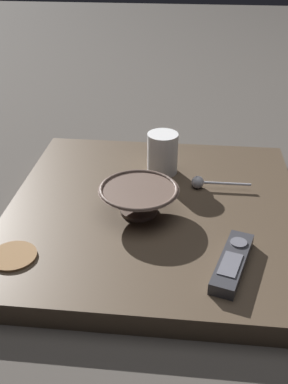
% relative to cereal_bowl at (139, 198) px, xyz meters
% --- Properties ---
extents(ground_plane, '(6.00, 6.00, 0.00)m').
position_rel_cereal_bowl_xyz_m(ground_plane, '(0.03, 0.03, -0.08)').
color(ground_plane, '#47423D').
extents(table, '(0.63, 0.65, 0.04)m').
position_rel_cereal_bowl_xyz_m(table, '(0.03, 0.03, -0.06)').
color(table, '#4C3D2D').
rests_on(table, ground).
extents(cereal_bowl, '(0.17, 0.17, 0.06)m').
position_rel_cereal_bowl_xyz_m(cereal_bowl, '(0.00, 0.00, 0.00)').
color(cereal_bowl, brown).
rests_on(cereal_bowl, table).
extents(coffee_mug, '(0.07, 0.07, 0.10)m').
position_rel_cereal_bowl_xyz_m(coffee_mug, '(0.04, 0.18, 0.02)').
color(coffee_mug, white).
rests_on(coffee_mug, table).
extents(teaspoon, '(0.14, 0.03, 0.03)m').
position_rel_cereal_bowl_xyz_m(teaspoon, '(0.13, 0.12, -0.02)').
color(teaspoon, silver).
rests_on(teaspoon, table).
extents(tv_remote_near, '(0.09, 0.17, 0.03)m').
position_rel_cereal_bowl_xyz_m(tv_remote_near, '(0.19, -0.16, -0.02)').
color(tv_remote_near, '#38383D').
rests_on(tv_remote_near, table).
extents(drink_coaster, '(0.09, 0.09, 0.01)m').
position_rel_cereal_bowl_xyz_m(drink_coaster, '(-0.21, -0.17, -0.03)').
color(drink_coaster, olive).
rests_on(drink_coaster, table).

